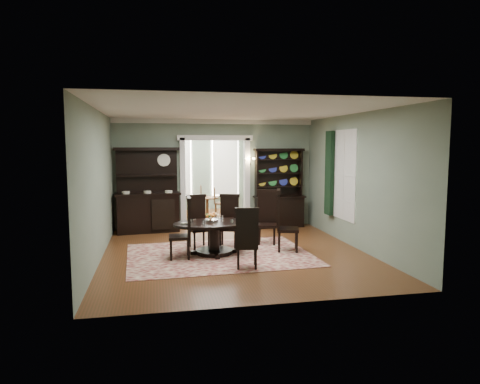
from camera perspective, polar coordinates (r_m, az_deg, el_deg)
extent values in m
cube|color=brown|center=(9.21, -0.64, -8.21)|extent=(5.50, 6.00, 0.01)
cube|color=silver|center=(8.95, -0.67, 10.77)|extent=(5.50, 6.00, 0.01)
cube|color=gray|center=(8.87, -18.40, 0.79)|extent=(0.01, 6.00, 3.00)
cube|color=gray|center=(9.84, 15.28, 1.39)|extent=(0.01, 6.00, 3.00)
cube|color=gray|center=(6.05, 4.63, -1.30)|extent=(5.50, 0.01, 3.00)
cube|color=gray|center=(11.79, -12.16, 2.24)|extent=(1.85, 0.01, 3.00)
cube|color=gray|center=(12.30, 5.12, 2.51)|extent=(1.85, 0.01, 3.00)
cube|color=gray|center=(11.89, -3.38, 8.42)|extent=(1.80, 0.01, 0.50)
cube|color=silver|center=(11.85, -3.35, 9.35)|extent=(5.50, 0.10, 0.12)
cube|color=brown|center=(13.81, -4.32, -3.37)|extent=(3.50, 3.50, 0.01)
cube|color=silver|center=(13.64, -4.42, 9.18)|extent=(3.50, 3.50, 0.01)
cube|color=gray|center=(13.54, -11.75, 2.74)|extent=(0.01, 3.50, 3.00)
cube|color=gray|center=(13.96, 2.79, 2.97)|extent=(0.01, 3.50, 3.00)
cube|color=gray|center=(15.38, -5.17, 3.25)|extent=(3.50, 0.01, 3.00)
cube|color=silver|center=(15.26, -8.33, 3.37)|extent=(1.05, 0.06, 2.20)
cube|color=silver|center=(15.44, -2.01, 3.47)|extent=(1.05, 0.06, 2.20)
cube|color=silver|center=(11.84, -7.65, 1.12)|extent=(0.14, 0.25, 2.50)
cube|color=silver|center=(12.09, 0.90, 1.28)|extent=(0.14, 0.25, 2.50)
cube|color=silver|center=(11.88, -3.37, 7.22)|extent=(2.08, 0.25, 0.14)
cube|color=white|center=(10.37, 13.77, 2.22)|extent=(0.02, 1.10, 2.00)
cube|color=silver|center=(10.36, 13.69, 2.22)|extent=(0.01, 1.22, 2.12)
cube|color=black|center=(10.95, 11.83, 2.47)|extent=(0.10, 0.35, 2.10)
cube|color=#BB8232|center=(11.98, 1.22, 4.11)|extent=(0.08, 0.05, 0.18)
sphere|color=#FFD88C|center=(11.81, 0.90, 4.47)|extent=(0.07, 0.07, 0.07)
sphere|color=#FFD88C|center=(11.85, 1.85, 4.47)|extent=(0.07, 0.07, 0.07)
cube|color=maroon|center=(9.08, -2.74, -8.36)|extent=(3.89, 2.94, 0.01)
ellipsoid|color=black|center=(9.04, -3.47, -4.18)|extent=(1.86, 1.32, 0.05)
cylinder|color=black|center=(9.04, -3.47, -4.38)|extent=(1.81, 1.81, 0.03)
cylinder|color=black|center=(9.10, -3.45, -6.13)|extent=(0.22, 0.22, 0.60)
cylinder|color=black|center=(9.17, -3.44, -7.96)|extent=(0.76, 0.76, 0.09)
cylinder|color=silver|center=(9.11, -3.74, -3.81)|extent=(0.26, 0.26, 0.05)
cube|color=black|center=(9.61, -5.47, -5.01)|extent=(0.50, 0.49, 0.06)
cube|color=black|center=(9.72, -5.85, -2.68)|extent=(0.42, 0.14, 0.72)
cube|color=black|center=(9.67, -5.87, -0.53)|extent=(0.46, 0.17, 0.07)
cylinder|color=black|center=(9.45, -6.08, -6.52)|extent=(0.05, 0.05, 0.42)
cylinder|color=black|center=(9.56, -4.18, -6.35)|extent=(0.05, 0.05, 0.42)
cylinder|color=black|center=(9.76, -6.70, -6.12)|extent=(0.05, 0.05, 0.42)
cylinder|color=black|center=(9.86, -4.86, -5.97)|extent=(0.05, 0.05, 0.42)
cube|color=black|center=(9.68, -1.53, -4.91)|extent=(0.52, 0.51, 0.06)
cube|color=black|center=(9.80, -1.40, -2.60)|extent=(0.42, 0.17, 0.72)
cube|color=black|center=(9.75, -1.40, -0.47)|extent=(0.46, 0.20, 0.07)
cylinder|color=black|center=(9.59, -2.63, -6.32)|extent=(0.05, 0.05, 0.42)
cylinder|color=black|center=(9.54, -0.66, -6.36)|extent=(0.05, 0.05, 0.42)
cylinder|color=black|center=(9.90, -2.36, -5.90)|extent=(0.05, 0.05, 0.42)
cylinder|color=black|center=(9.86, -0.45, -5.95)|extent=(0.05, 0.05, 0.42)
cube|color=black|center=(9.99, 3.60, -4.43)|extent=(0.55, 0.54, 0.06)
cube|color=black|center=(10.12, 3.65, -2.07)|extent=(0.44, 0.18, 0.76)
cube|color=black|center=(10.07, 3.67, 0.11)|extent=(0.48, 0.21, 0.08)
cylinder|color=black|center=(9.87, 2.54, -5.87)|extent=(0.05, 0.05, 0.45)
cylinder|color=black|center=(9.86, 4.57, -5.90)|extent=(0.05, 0.05, 0.45)
cylinder|color=black|center=(10.21, 2.64, -5.47)|extent=(0.05, 0.05, 0.45)
cylinder|color=black|center=(10.20, 4.61, -5.49)|extent=(0.05, 0.05, 0.45)
cube|color=black|center=(8.78, -8.08, -5.97)|extent=(0.44, 0.46, 0.06)
cube|color=black|center=(8.71, -6.84, -3.45)|extent=(0.06, 0.45, 0.76)
cube|color=black|center=(8.66, -6.87, -0.92)|extent=(0.08, 0.49, 0.08)
cylinder|color=black|center=(9.00, -9.20, -7.14)|extent=(0.05, 0.05, 0.45)
cylinder|color=black|center=(8.66, -9.19, -7.67)|extent=(0.05, 0.05, 0.45)
cylinder|color=black|center=(9.01, -6.96, -7.10)|extent=(0.05, 0.05, 0.45)
cylinder|color=black|center=(8.67, -6.86, -7.63)|extent=(0.05, 0.05, 0.45)
cube|color=black|center=(9.36, 6.40, -4.99)|extent=(0.57, 0.59, 0.06)
cube|color=black|center=(9.28, 5.15, -2.47)|extent=(0.18, 0.47, 0.81)
cube|color=black|center=(9.23, 5.18, 0.08)|extent=(0.22, 0.52, 0.08)
cylinder|color=black|center=(9.23, 7.58, -6.68)|extent=(0.05, 0.05, 0.48)
cylinder|color=black|center=(9.59, 7.48, -6.18)|extent=(0.05, 0.05, 0.48)
cylinder|color=black|center=(9.22, 5.24, -6.66)|extent=(0.05, 0.05, 0.48)
cylinder|color=black|center=(9.59, 5.24, -6.17)|extent=(0.05, 0.05, 0.48)
cube|color=black|center=(8.07, 0.91, -7.23)|extent=(0.48, 0.46, 0.05)
cube|color=black|center=(7.82, 0.95, -4.98)|extent=(0.41, 0.12, 0.70)
cube|color=black|center=(7.76, 0.96, -2.38)|extent=(0.45, 0.15, 0.07)
cylinder|color=black|center=(8.29, 2.01, -8.35)|extent=(0.04, 0.04, 0.41)
cylinder|color=black|center=(8.28, -0.25, -8.36)|extent=(0.04, 0.04, 0.41)
cylinder|color=black|center=(7.97, 2.12, -8.93)|extent=(0.04, 0.04, 0.41)
cylinder|color=black|center=(7.96, -0.23, -8.95)|extent=(0.04, 0.04, 0.41)
cube|color=black|center=(11.61, -12.19, -2.79)|extent=(1.65, 0.71, 1.00)
cube|color=black|center=(11.54, -12.25, -0.24)|extent=(1.75, 0.77, 0.05)
cube|color=black|center=(11.71, -12.30, 2.80)|extent=(1.60, 0.24, 1.18)
cube|color=black|center=(11.61, -12.29, 2.18)|extent=(1.57, 0.43, 0.04)
cube|color=black|center=(11.57, -12.37, 5.64)|extent=(1.73, 0.52, 0.08)
cube|color=black|center=(12.13, 5.25, -2.65)|extent=(1.34, 0.52, 0.85)
cube|color=black|center=(12.07, 5.27, -0.62)|extent=(1.43, 0.57, 0.04)
cube|color=black|center=(12.19, 5.05, 2.53)|extent=(1.32, 0.10, 1.28)
cube|color=black|center=(11.94, 2.22, 2.47)|extent=(0.06, 0.25, 1.32)
cube|color=black|center=(12.30, 8.05, 2.52)|extent=(0.06, 0.25, 1.32)
cube|color=black|center=(12.06, 5.23, 5.62)|extent=(1.43, 0.35, 0.08)
cube|color=black|center=(12.13, 5.16, 0.72)|extent=(1.33, 0.29, 0.03)
cube|color=black|center=(12.10, 5.18, 2.50)|extent=(1.33, 0.29, 0.03)
cube|color=black|center=(12.08, 5.20, 4.28)|extent=(1.33, 0.29, 0.03)
cylinder|color=brown|center=(13.65, -4.39, -0.77)|extent=(0.71, 0.71, 0.04)
cylinder|color=brown|center=(13.69, -4.38, -2.05)|extent=(0.09, 0.09, 0.62)
cylinder|color=brown|center=(13.73, -4.37, -3.29)|extent=(0.39, 0.39, 0.05)
cylinder|color=brown|center=(13.65, -6.04, -1.42)|extent=(0.43, 0.43, 0.04)
cube|color=brown|center=(13.62, -5.24, -0.28)|extent=(0.06, 0.39, 0.54)
cylinder|color=brown|center=(13.83, -6.67, -2.34)|extent=(0.04, 0.04, 0.48)
cylinder|color=brown|center=(13.53, -6.65, -2.53)|extent=(0.04, 0.04, 0.48)
cylinder|color=brown|center=(13.84, -5.42, -2.32)|extent=(0.04, 0.04, 0.48)
cylinder|color=brown|center=(13.54, -5.37, -2.51)|extent=(0.04, 0.04, 0.48)
cylinder|color=brown|center=(13.62, -2.66, -1.52)|extent=(0.41, 0.41, 0.04)
cube|color=brown|center=(13.58, -3.44, -0.47)|extent=(0.05, 0.37, 0.51)
cylinder|color=brown|center=(13.53, -2.01, -2.55)|extent=(0.04, 0.04, 0.46)
cylinder|color=brown|center=(13.81, -2.12, -2.37)|extent=(0.04, 0.04, 0.46)
cylinder|color=brown|center=(13.50, -3.21, -2.57)|extent=(0.04, 0.04, 0.46)
cylinder|color=brown|center=(13.78, -3.30, -2.39)|extent=(0.04, 0.04, 0.46)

